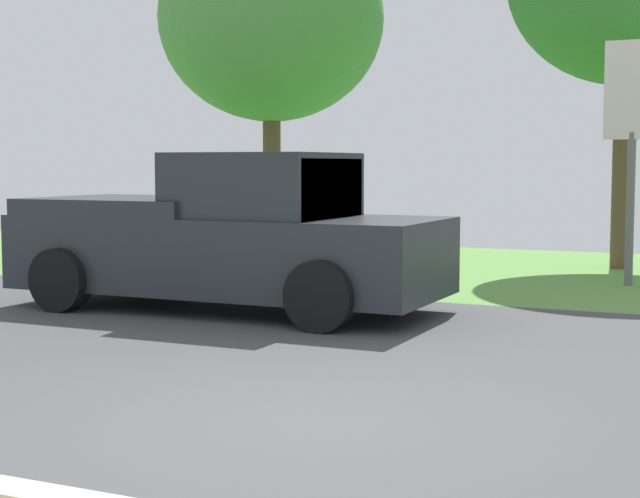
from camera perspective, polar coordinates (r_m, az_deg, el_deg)
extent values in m
cube|color=#424244|center=(8.49, 4.24, -7.27)|extent=(40.00, 8.00, 0.10)
cube|color=#5D8F42|center=(16.14, 14.21, -1.56)|extent=(40.00, 8.00, 0.10)
cube|color=#23282D|center=(11.81, -5.43, -0.23)|extent=(5.20, 2.00, 0.90)
cube|color=#23282D|center=(11.52, -3.31, 3.39)|extent=(1.80, 1.84, 0.90)
cube|color=#2D3842|center=(11.15, 0.56, 3.34)|extent=(0.10, 1.70, 0.77)
cube|color=#23282D|center=(12.47, -10.63, 2.52)|extent=(2.40, 2.00, 0.20)
cylinder|color=black|center=(12.01, 4.03, -1.57)|extent=(0.76, 0.28, 0.76)
cylinder|color=black|center=(10.18, 0.05, -2.75)|extent=(0.76, 0.28, 0.76)
cylinder|color=black|center=(13.58, -9.52, -0.87)|extent=(0.76, 0.28, 0.76)
cylinder|color=black|center=(11.99, -14.89, -1.74)|extent=(0.76, 0.28, 0.76)
cylinder|color=slate|center=(14.69, 17.66, 2.22)|extent=(0.12, 0.12, 2.20)
cylinder|color=brown|center=(17.07, 17.30, 4.91)|extent=(0.36, 0.36, 3.59)
cylinder|color=brown|center=(19.77, -2.83, 4.57)|extent=(0.36, 0.36, 3.21)
ellipsoid|color=#478C3D|center=(19.98, -2.87, 13.30)|extent=(4.49, 4.49, 4.08)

